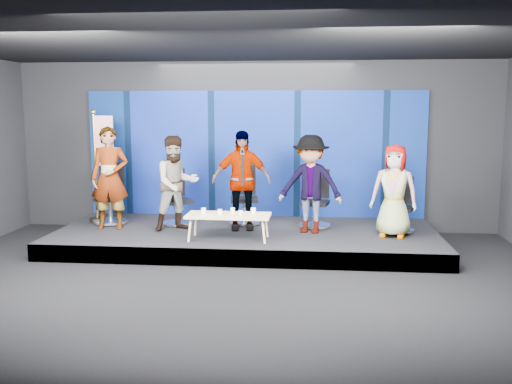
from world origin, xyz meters
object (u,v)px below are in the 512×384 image
at_px(panelist_d, 310,184).
at_px(panelist_e, 394,191).
at_px(chair_e, 400,214).
at_px(mug_e, 253,211).
at_px(chair_a, 111,204).
at_px(chair_d, 315,208).
at_px(chair_b, 177,206).
at_px(mug_a, 204,211).
at_px(mug_b, 220,212).
at_px(panelist_b, 176,183).
at_px(chair_c, 244,205).
at_px(flag_stand, 101,163).
at_px(mug_c, 233,210).
at_px(panelist_a, 110,178).
at_px(mug_d, 241,213).
at_px(coffee_table, 229,216).
at_px(panelist_c, 241,180).

distance_m(panelist_d, panelist_e, 1.47).
xyz_separation_m(chair_e, mug_e, (-2.61, -0.87, 0.16)).
height_order(chair_a, chair_d, chair_a).
distance_m(chair_b, chair_e, 4.22).
height_order(mug_a, mug_b, mug_a).
height_order(panelist_d, mug_e, panelist_d).
relative_size(panelist_b, chair_c, 1.54).
xyz_separation_m(chair_c, mug_b, (-0.24, -1.42, 0.11)).
bearing_deg(mug_e, chair_c, 103.92).
height_order(chair_e, flag_stand, flag_stand).
distance_m(mug_a, mug_c, 0.50).
height_order(panelist_b, panelist_e, panelist_b).
xyz_separation_m(panelist_b, panelist_e, (3.92, -0.18, -0.06)).
bearing_deg(panelist_b, panelist_a, 147.79).
bearing_deg(mug_d, chair_b, 137.98).
bearing_deg(coffee_table, mug_b, -159.60).
relative_size(panelist_d, mug_d, 20.58).
distance_m(coffee_table, flag_stand, 3.07).
xyz_separation_m(chair_d, mug_a, (-1.93, -1.17, 0.13)).
distance_m(panelist_c, flag_stand, 2.85).
relative_size(panelist_a, chair_b, 1.77).
bearing_deg(mug_c, panelist_a, 167.22).
bearing_deg(panelist_a, chair_d, -0.00).
relative_size(panelist_c, mug_c, 20.82).
bearing_deg(flag_stand, panelist_b, -37.91).
relative_size(panelist_b, chair_e, 1.74).
bearing_deg(mug_c, mug_a, -167.22).
distance_m(panelist_a, panelist_d, 3.73).
xyz_separation_m(chair_c, mug_c, (-0.05, -1.22, 0.11)).
bearing_deg(chair_a, panelist_d, -14.42).
bearing_deg(chair_a, mug_a, -36.35).
bearing_deg(mug_e, mug_b, -164.76).
xyz_separation_m(panelist_c, chair_d, (1.38, 0.34, -0.56)).
distance_m(panelist_b, mug_e, 1.64).
relative_size(mug_c, flag_stand, 0.04).
distance_m(chair_b, mug_c, 1.61).
xyz_separation_m(panelist_a, chair_c, (2.44, 0.68, -0.58)).
xyz_separation_m(chair_d, mug_e, (-1.07, -1.11, 0.13)).
xyz_separation_m(chair_e, flag_stand, (-5.73, 0.27, 0.85)).
relative_size(panelist_a, mug_a, 19.87).
bearing_deg(panelist_b, coffee_table, -64.39).
height_order(panelist_a, panelist_b, panelist_a).
height_order(chair_b, chair_c, chair_c).
height_order(mug_c, flag_stand, flag_stand).
xyz_separation_m(chair_b, panelist_e, (4.03, -0.67, 0.46)).
bearing_deg(chair_a, mug_d, -32.51).
bearing_deg(coffee_table, mug_e, 13.46).
relative_size(chair_a, chair_b, 1.09).
bearing_deg(chair_a, panelist_c, -14.35).
bearing_deg(panelist_e, chair_a, -170.79).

